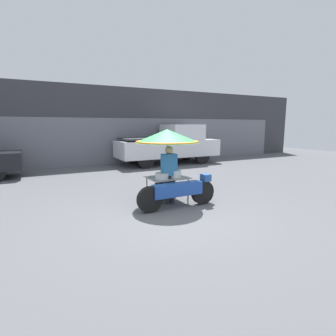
% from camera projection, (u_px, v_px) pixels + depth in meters
% --- Properties ---
extents(ground_plane, '(36.00, 36.00, 0.00)m').
position_uv_depth(ground_plane, '(172.00, 213.00, 6.11)').
color(ground_plane, '#56565B').
extents(shopfront_building, '(28.00, 2.06, 4.00)m').
position_uv_depth(shopfront_building, '(90.00, 126.00, 13.99)').
color(shopfront_building, '#38383D').
rests_on(shopfront_building, ground).
extents(vendor_motorcycle_cart, '(2.11, 1.66, 1.93)m').
position_uv_depth(vendor_motorcycle_cart, '(169.00, 149.00, 6.71)').
color(vendor_motorcycle_cart, black).
rests_on(vendor_motorcycle_cart, ground).
extents(vendor_person, '(0.38, 0.22, 1.51)m').
position_uv_depth(vendor_person, '(169.00, 172.00, 6.77)').
color(vendor_person, '#2D2D33').
rests_on(vendor_person, ground).
extents(pickup_truck, '(5.37, 1.96, 2.07)m').
position_uv_depth(pickup_truck, '(170.00, 145.00, 13.84)').
color(pickup_truck, black).
rests_on(pickup_truck, ground).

